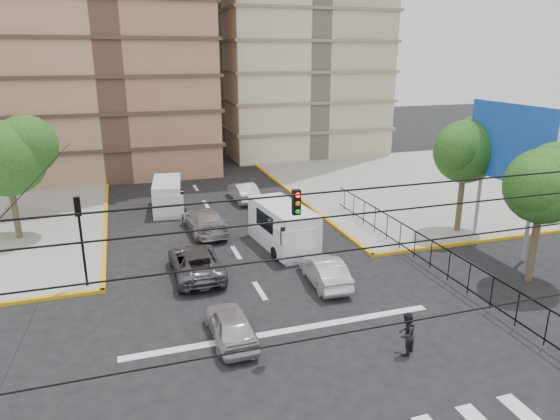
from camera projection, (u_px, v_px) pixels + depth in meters
name	position (u px, v px, depth m)	size (l,w,h in m)	color
ground	(295.00, 347.00, 19.14)	(160.00, 160.00, 0.00)	black
sidewalk_ne	(436.00, 183.00, 43.13)	(26.00, 26.00, 0.15)	gray
stop_line	(285.00, 331.00, 20.23)	(13.00, 0.40, 0.01)	silver
park_fence	(429.00, 271.00, 25.86)	(0.10, 22.50, 1.66)	black
billboard	(510.00, 146.00, 27.02)	(0.36, 6.20, 8.10)	slate
tree_park_a	(545.00, 182.00, 23.29)	(4.41, 3.60, 6.83)	#473828
tree_park_c	(467.00, 149.00, 29.85)	(4.65, 3.80, 7.25)	#473828
tree_tudor	(8.00, 155.00, 28.65)	(5.39, 4.40, 7.43)	#473828
traffic_light_nw	(80.00, 227.00, 23.01)	(0.28, 0.22, 4.40)	black
traffic_light_hanging	(318.00, 217.00, 15.53)	(18.00, 9.12, 0.92)	black
van_right_lane	(285.00, 229.00, 28.48)	(2.81, 5.77, 2.50)	silver
van_left_lane	(168.00, 197.00, 35.42)	(2.46, 5.02, 2.17)	silver
car_silver_front_left	(231.00, 324.00, 19.47)	(1.56, 3.88, 1.32)	#B7B7BC
car_white_front_right	(324.00, 271.00, 24.24)	(1.44, 4.14, 1.36)	silver
car_grey_mid_left	(196.00, 262.00, 25.17)	(2.35, 5.10, 1.42)	#515358
car_silver_rear_left	(205.00, 221.00, 31.27)	(2.13, 5.24, 1.52)	#A3A3A7
car_darkgrey_mid_right	(266.00, 209.00, 33.85)	(1.64, 4.08, 1.39)	#242527
car_white_rear_right	(243.00, 192.00, 38.00)	(1.52, 4.35, 1.43)	silver
pedestrian_crosswalk	(406.00, 334.00, 18.46)	(0.82, 0.64, 1.68)	black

